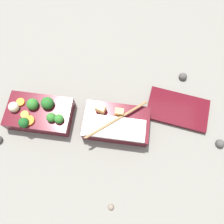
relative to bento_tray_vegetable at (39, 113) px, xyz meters
The scene contains 7 objects.
ground_plane 0.13m from the bento_tray_vegetable, ahead, with size 3.00×3.00×0.00m, color slate.
bento_tray_vegetable is the anchor object (origin of this frame).
bento_tray_rice 0.26m from the bento_tray_vegetable, ahead, with size 0.21×0.15×0.08m.
bento_lid 0.47m from the bento_tray_vegetable, 10.20° to the left, with size 0.21×0.12×0.02m, color #510F19.
pebble_0 0.60m from the bento_tray_vegetable, ahead, with size 0.03×0.03×0.03m, color #474442.
pebble_1 0.37m from the bento_tray_vegetable, 42.97° to the right, with size 0.02×0.02×0.02m, color #7A6B5B.
pebble_2 0.52m from the bento_tray_vegetable, 24.27° to the left, with size 0.03×0.03×0.03m, color #474442.
Camera 1 is at (0.15, -0.22, 0.70)m, focal length 35.00 mm.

